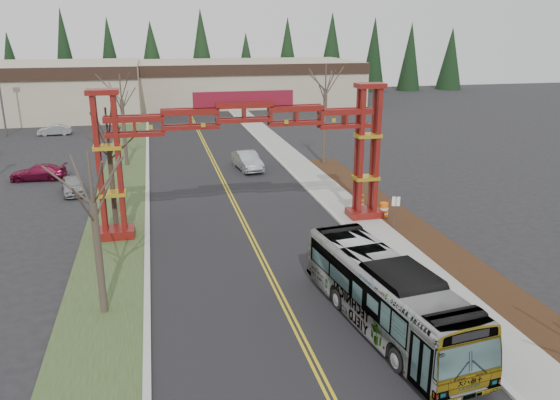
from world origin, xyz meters
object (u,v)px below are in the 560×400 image
object	(u,v)px
bare_tree_median_mid	(108,143)
bare_tree_right_far	(326,90)
silver_sedan	(247,161)
bare_tree_median_far	(122,100)
parked_car_near_a	(73,185)
retail_building_east	(243,82)
bare_tree_median_near	(93,203)
parked_car_mid_a	(38,172)
street_sign	(396,206)
gateway_arch	(244,135)
barrel_north	(358,195)
parked_car_far_a	(54,130)
barrel_south	(384,211)
barrel_mid	(360,202)
transit_bus	(386,295)

from	to	relation	value
bare_tree_median_mid	bare_tree_right_far	size ratio (longest dim) A/B	0.84
silver_sedan	bare_tree_median_far	distance (m)	12.53
bare_tree_median_mid	parked_car_near_a	bearing A→B (deg)	111.28
retail_building_east	bare_tree_median_near	bearing A→B (deg)	-104.15
parked_car_mid_a	street_sign	world-z (taller)	street_sign
gateway_arch	barrel_north	world-z (taller)	gateway_arch
parked_car_mid_a	parked_car_far_a	xyz separation A→B (m)	(-1.92, 21.33, -0.04)
silver_sedan	parked_car_far_a	world-z (taller)	silver_sedan
parked_car_mid_a	bare_tree_right_far	distance (m)	25.78
barrel_south	barrel_mid	xyz separation A→B (m)	(-0.74, 2.41, -0.05)
transit_bus	barrel_north	world-z (taller)	transit_bus
barrel_north	street_sign	bearing A→B (deg)	-89.19
parked_car_near_a	bare_tree_median_far	size ratio (longest dim) A/B	0.47
barrel_mid	gateway_arch	bearing A→B (deg)	-166.40
barrel_mid	bare_tree_right_far	bearing A→B (deg)	83.57
barrel_mid	bare_tree_median_mid	bearing A→B (deg)	-175.98
bare_tree_right_far	barrel_mid	distance (m)	14.80
barrel_mid	bare_tree_median_far	bearing A→B (deg)	134.42
transit_bus	silver_sedan	bearing A→B (deg)	85.27
barrel_south	silver_sedan	bearing A→B (deg)	113.37
retail_building_east	barrel_south	world-z (taller)	retail_building_east
retail_building_east	parked_car_far_a	size ratio (longest dim) A/B	10.07
bare_tree_median_mid	street_sign	world-z (taller)	bare_tree_median_mid
gateway_arch	bare_tree_right_far	world-z (taller)	bare_tree_right_far
parked_car_far_a	bare_tree_median_far	size ratio (longest dim) A/B	0.45
parked_car_mid_a	barrel_mid	world-z (taller)	parked_car_mid_a
silver_sedan	parked_car_far_a	size ratio (longest dim) A/B	1.30
retail_building_east	bare_tree_median_mid	size ratio (longest dim) A/B	4.90
silver_sedan	parked_car_near_a	size ratio (longest dim) A/B	1.25
parked_car_near_a	bare_tree_median_mid	bearing A→B (deg)	-79.38
street_sign	barrel_mid	bearing A→B (deg)	96.43
retail_building_east	bare_tree_median_mid	bearing A→B (deg)	-106.43
bare_tree_median_mid	bare_tree_median_near	bearing A→B (deg)	-90.00
bare_tree_median_mid	barrel_north	bearing A→B (deg)	8.97
silver_sedan	barrel_mid	bearing A→B (deg)	-72.57
parked_car_far_a	bare_tree_right_far	world-z (taller)	bare_tree_right_far
gateway_arch	bare_tree_median_near	size ratio (longest dim) A/B	2.49
street_sign	silver_sedan	bearing A→B (deg)	110.03
gateway_arch	silver_sedan	size ratio (longest dim) A/B	3.71
parked_car_far_a	retail_building_east	bearing A→B (deg)	132.40
barrel_mid	barrel_north	size ratio (longest dim) A/B	0.98
transit_bus	street_sign	bearing A→B (deg)	56.93
bare_tree_median_near	gateway_arch	bearing A→B (deg)	49.69
bare_tree_right_far	street_sign	world-z (taller)	bare_tree_right_far
gateway_arch	bare_tree_median_far	size ratio (longest dim) A/B	2.19
bare_tree_right_far	barrel_south	size ratio (longest dim) A/B	8.41
retail_building_east	street_sign	bearing A→B (deg)	-90.87
bare_tree_median_mid	barrel_north	world-z (taller)	bare_tree_median_mid
bare_tree_median_far	silver_sedan	bearing A→B (deg)	-20.59
street_sign	parked_car_near_a	bearing A→B (deg)	147.94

